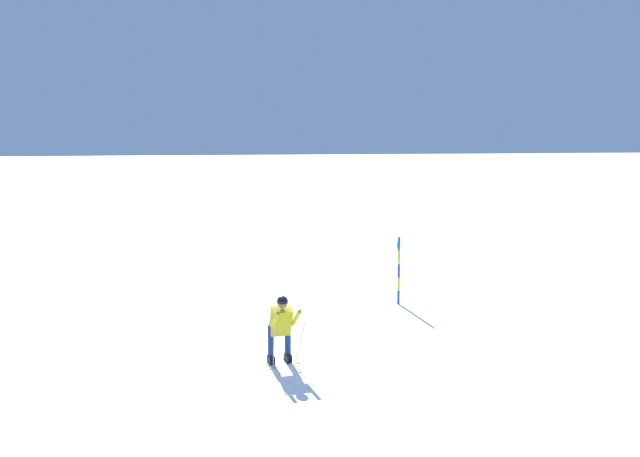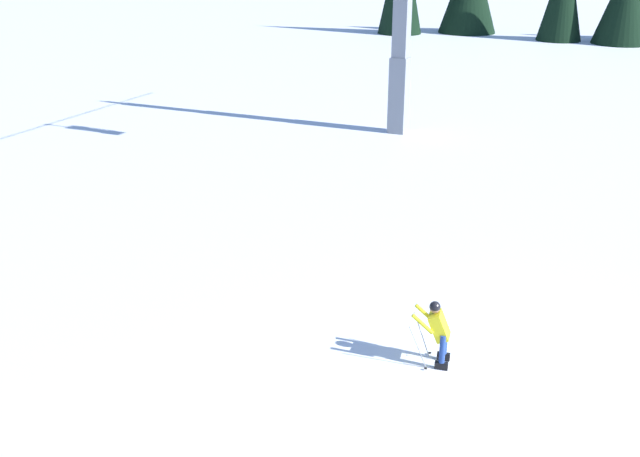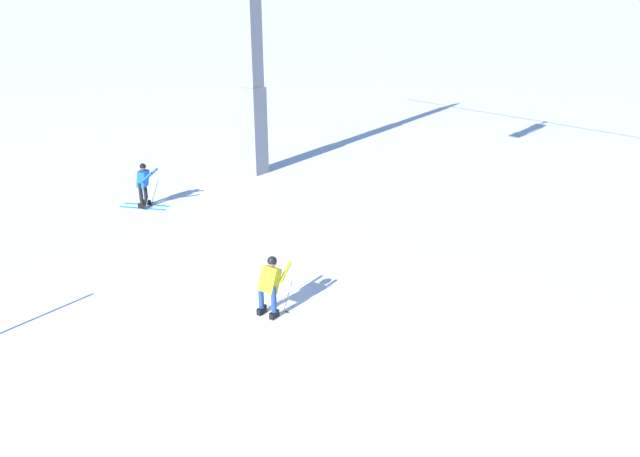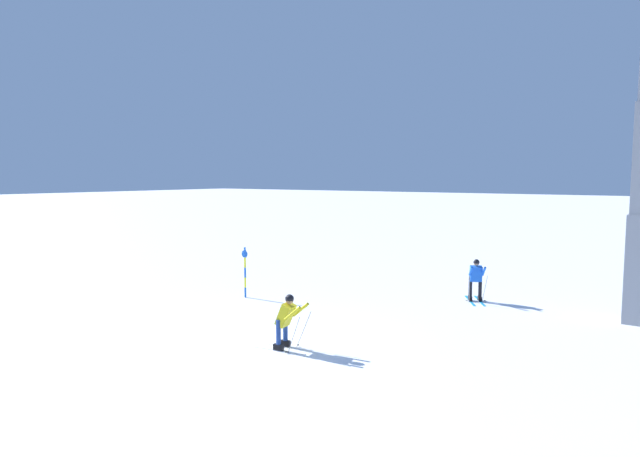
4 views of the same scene
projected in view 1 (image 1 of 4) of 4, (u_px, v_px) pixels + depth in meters
name	position (u px, v px, depth m)	size (l,w,h in m)	color
ground_plane	(282.00, 350.00, 18.00)	(260.00, 260.00, 0.00)	white
skier_carving_main	(281.00, 325.00, 16.77)	(0.82, 1.64, 1.61)	white
trail_marker_pole	(399.00, 268.00, 22.54)	(0.07, 0.28, 1.91)	blue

